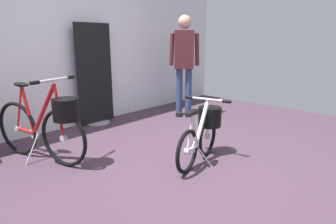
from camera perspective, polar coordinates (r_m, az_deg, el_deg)
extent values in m
plane|color=#473342|center=(2.92, 3.03, -11.94)|extent=(6.90, 6.90, 0.00)
cube|color=silver|center=(4.44, -20.84, 14.97)|extent=(6.90, 0.10, 2.82)
cylinder|color=#B7B7BC|center=(4.66, -13.86, -2.03)|extent=(0.36, 0.36, 0.02)
cube|color=black|center=(4.51, -14.45, 7.34)|extent=(0.60, 0.02, 1.51)
torus|color=black|center=(3.27, 7.90, -4.90)|extent=(0.44, 0.14, 0.45)
cylinder|color=#B7B7BC|center=(3.27, 7.90, -4.90)|extent=(0.07, 0.06, 0.06)
torus|color=black|center=(2.83, 3.87, -7.91)|extent=(0.44, 0.14, 0.45)
cylinder|color=#B7B7BC|center=(2.83, 3.87, -7.91)|extent=(0.07, 0.06, 0.06)
cylinder|color=silver|center=(2.92, 4.73, -7.37)|extent=(0.20, 0.08, 0.05)
cylinder|color=silver|center=(3.05, 6.73, -2.43)|extent=(0.31, 0.11, 0.44)
cylinder|color=silver|center=(2.90, 5.29, -3.75)|extent=(0.12, 0.06, 0.38)
cylinder|color=silver|center=(2.92, 4.73, -7.37)|extent=(0.20, 0.07, 0.04)
cylinder|color=silver|center=(3.19, 7.88, -1.62)|extent=(0.07, 0.04, 0.40)
cylinder|color=silver|center=(2.82, 4.45, -4.18)|extent=(0.13, 0.05, 0.36)
ellipsoid|color=black|center=(2.81, 5.03, -0.03)|extent=(0.23, 0.14, 0.05)
cylinder|color=#B7B7BC|center=(3.12, 7.88, 2.18)|extent=(0.03, 0.03, 0.04)
cylinder|color=#B7B7BC|center=(3.12, 7.89, 2.54)|extent=(0.12, 0.44, 0.03)
cylinder|color=black|center=(3.04, 11.72, 2.08)|extent=(0.05, 0.10, 0.04)
cylinder|color=black|center=(3.20, 4.25, 2.97)|extent=(0.05, 0.10, 0.04)
cylinder|color=#B7B7BC|center=(3.00, 5.54, -6.87)|extent=(0.14, 0.04, 0.14)
cylinder|color=#B7B7BC|center=(3.04, 7.34, -8.90)|extent=(0.06, 0.19, 0.21)
cylinder|color=black|center=(3.25, 8.38, -0.93)|extent=(0.31, 0.31, 0.22)
torus|color=black|center=(3.12, -20.21, -4.92)|extent=(0.21, 0.61, 0.62)
cylinder|color=#B7B7BC|center=(3.12, -20.21, -4.92)|extent=(0.06, 0.07, 0.06)
torus|color=black|center=(3.66, -27.91, -2.94)|extent=(0.21, 0.61, 0.62)
cylinder|color=#B7B7BC|center=(3.66, -27.91, -2.94)|extent=(0.06, 0.07, 0.06)
cylinder|color=red|center=(3.56, -26.62, -3.39)|extent=(0.11, 0.27, 0.05)
cylinder|color=red|center=(3.23, -23.67, 0.41)|extent=(0.16, 0.42, 0.60)
cylinder|color=red|center=(3.43, -26.29, 0.35)|extent=(0.08, 0.15, 0.52)
cylinder|color=red|center=(3.56, -26.62, -3.39)|extent=(0.10, 0.27, 0.04)
cylinder|color=red|center=(3.07, -21.03, 0.11)|extent=(0.05, 0.09, 0.56)
cylinder|color=red|center=(3.54, -27.64, 0.71)|extent=(0.07, 0.18, 0.50)
ellipsoid|color=black|center=(3.43, -27.39, 4.93)|extent=(0.15, 0.24, 0.05)
cylinder|color=#B7B7BC|center=(3.03, -21.90, 5.65)|extent=(0.03, 0.03, 0.04)
cylinder|color=#B7B7BC|center=(3.03, -21.94, 6.02)|extent=(0.43, 0.15, 0.03)
cylinder|color=black|center=(2.89, -25.18, 5.33)|extent=(0.10, 0.06, 0.04)
cylinder|color=black|center=(3.18, -18.98, 6.63)|extent=(0.10, 0.06, 0.04)
cylinder|color=#B7B7BC|center=(3.46, -25.25, -3.87)|extent=(0.05, 0.14, 0.14)
cylinder|color=#B7B7BC|center=(3.42, -25.62, -6.88)|extent=(0.19, 0.07, 0.29)
cylinder|color=black|center=(2.99, -19.78, 0.47)|extent=(0.32, 0.32, 0.22)
cylinder|color=navy|center=(4.94, 2.26, 4.03)|extent=(0.11, 0.11, 0.81)
cube|color=black|center=(4.97, 2.18, -0.28)|extent=(0.24, 0.22, 0.07)
cylinder|color=navy|center=(4.93, 4.12, 4.00)|extent=(0.11, 0.11, 0.81)
cube|color=black|center=(4.97, 4.03, -0.32)|extent=(0.24, 0.22, 0.07)
cube|color=#4C1E23|center=(4.86, 3.31, 12.39)|extent=(0.35, 0.38, 0.63)
cylinder|color=#4C1E23|center=(4.86, 0.76, 12.41)|extent=(0.11, 0.08, 0.53)
cylinder|color=#4C1E23|center=(4.84, 5.84, 12.33)|extent=(0.10, 0.12, 0.53)
sphere|color=tan|center=(4.86, 3.38, 17.61)|extent=(0.22, 0.22, 0.22)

